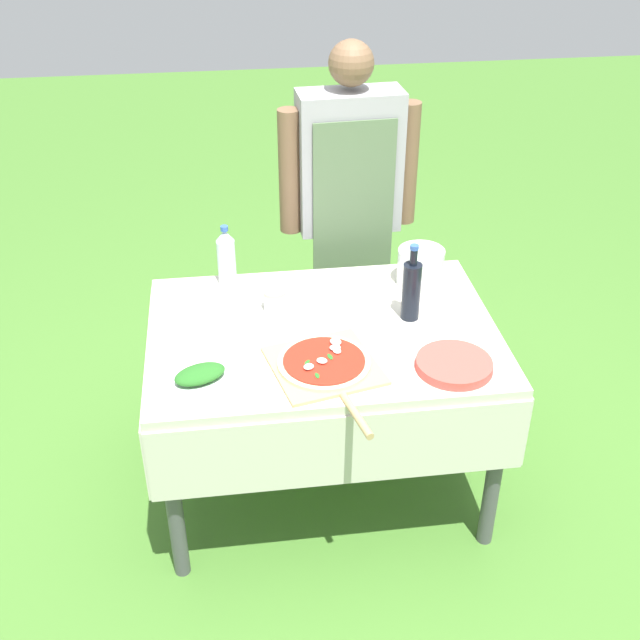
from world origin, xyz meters
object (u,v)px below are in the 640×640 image
(water_bottle, at_px, (226,257))
(mixing_tub, at_px, (421,267))
(herb_container, at_px, (200,375))
(pizza_on_peel, at_px, (325,365))
(oil_bottle, at_px, (411,290))
(sauce_jar, at_px, (275,301))
(plate_stack, at_px, (454,365))
(person_cook, at_px, (349,196))
(prep_table, at_px, (323,353))

(water_bottle, height_order, mixing_tub, water_bottle)
(water_bottle, height_order, herb_container, water_bottle)
(water_bottle, bearing_deg, pizza_on_peel, -64.09)
(oil_bottle, xyz_separation_m, herb_container, (-0.75, -0.28, -0.09))
(sauce_jar, bearing_deg, mixing_tub, 12.35)
(plate_stack, bearing_deg, oil_bottle, 102.80)
(plate_stack, height_order, sauce_jar, sauce_jar)
(water_bottle, height_order, plate_stack, water_bottle)
(pizza_on_peel, relative_size, oil_bottle, 1.96)
(person_cook, xyz_separation_m, sauce_jar, (-0.36, -0.56, -0.15))
(oil_bottle, bearing_deg, pizza_on_peel, -141.73)
(pizza_on_peel, xyz_separation_m, mixing_tub, (0.44, 0.51, 0.06))
(herb_container, bearing_deg, pizza_on_peel, 1.78)
(oil_bottle, distance_m, sauce_jar, 0.49)
(person_cook, height_order, sauce_jar, person_cook)
(water_bottle, bearing_deg, oil_bottle, -27.83)
(plate_stack, bearing_deg, herb_container, 177.21)
(prep_table, relative_size, plate_stack, 4.85)
(prep_table, relative_size, oil_bottle, 4.25)
(plate_stack, bearing_deg, pizza_on_peel, 172.80)
(oil_bottle, xyz_separation_m, sauce_jar, (-0.47, 0.12, -0.08))
(person_cook, relative_size, mixing_tub, 8.74)
(prep_table, xyz_separation_m, herb_container, (-0.43, -0.24, 0.12))
(pizza_on_peel, height_order, herb_container, herb_container)
(water_bottle, relative_size, herb_container, 1.06)
(oil_bottle, height_order, plate_stack, oil_bottle)
(water_bottle, bearing_deg, person_cook, 32.87)
(person_cook, height_order, water_bottle, person_cook)
(prep_table, bearing_deg, sauce_jar, 135.38)
(mixing_tub, bearing_deg, prep_table, -146.06)
(person_cook, relative_size, sauce_jar, 18.31)
(water_bottle, height_order, sauce_jar, water_bottle)
(pizza_on_peel, distance_m, plate_stack, 0.42)
(mixing_tub, relative_size, sauce_jar, 2.10)
(prep_table, distance_m, oil_bottle, 0.39)
(person_cook, bearing_deg, water_bottle, 29.65)
(pizza_on_peel, xyz_separation_m, water_bottle, (-0.29, 0.61, 0.10))
(sauce_jar, bearing_deg, pizza_on_peel, -71.21)
(prep_table, distance_m, mixing_tub, 0.52)
(oil_bottle, distance_m, plate_stack, 0.35)
(pizza_on_peel, xyz_separation_m, oil_bottle, (0.34, 0.27, 0.10))
(prep_table, distance_m, sauce_jar, 0.26)
(prep_table, xyz_separation_m, person_cook, (0.20, 0.71, 0.28))
(person_cook, bearing_deg, prep_table, 70.81)
(prep_table, relative_size, sauce_jar, 14.65)
(herb_container, distance_m, sauce_jar, 0.48)
(prep_table, height_order, person_cook, person_cook)
(water_bottle, bearing_deg, prep_table, -49.55)
(plate_stack, bearing_deg, prep_table, 143.94)
(person_cook, height_order, oil_bottle, person_cook)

